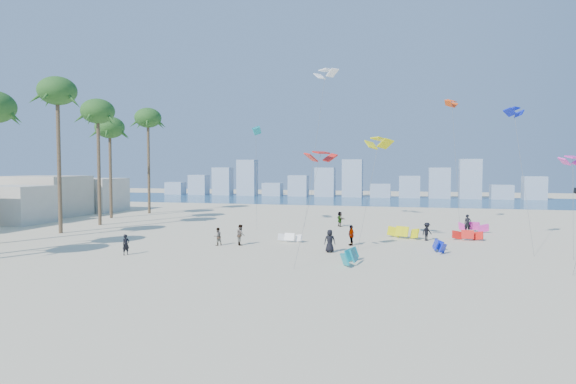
# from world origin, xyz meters

# --- Properties ---
(ground) EXTENTS (220.00, 220.00, 0.00)m
(ground) POSITION_xyz_m (0.00, 0.00, 0.00)
(ground) COLOR beige
(ground) RESTS_ON ground
(ocean) EXTENTS (220.00, 220.00, 0.00)m
(ocean) POSITION_xyz_m (0.00, 72.00, 0.01)
(ocean) COLOR navy
(ocean) RESTS_ON ground
(kitesurfer_near) EXTENTS (0.60, 0.69, 1.59)m
(kitesurfer_near) POSITION_xyz_m (-7.50, 6.83, 0.80)
(kitesurfer_near) COLOR black
(kitesurfer_near) RESTS_ON ground
(kitesurfer_mid) EXTENTS (1.02, 1.09, 1.78)m
(kitesurfer_mid) POSITION_xyz_m (-0.56, 13.39, 0.89)
(kitesurfer_mid) COLOR gray
(kitesurfer_mid) RESTS_ON ground
(kitesurfers_far) EXTENTS (22.63, 17.72, 1.85)m
(kitesurfers_far) POSITION_xyz_m (8.89, 19.72, 0.86)
(kitesurfers_far) COLOR black
(kitesurfers_far) RESTS_ON ground
(grounded_kites) EXTENTS (19.92, 22.29, 1.03)m
(grounded_kites) POSITION_xyz_m (13.95, 17.76, 0.47)
(grounded_kites) COLOR white
(grounded_kites) RESTS_ON ground
(flying_kites) EXTENTS (32.20, 29.15, 18.61)m
(flying_kites) POSITION_xyz_m (10.81, 22.22, 11.72)
(flying_kites) COLOR red
(flying_kites) RESTS_ON ground
(palm_row) EXTENTS (9.29, 44.80, 15.80)m
(palm_row) POSITION_xyz_m (-21.48, 16.17, 12.30)
(palm_row) COLOR brown
(palm_row) RESTS_ON ground
(distant_skyline) EXTENTS (85.00, 3.00, 8.40)m
(distant_skyline) POSITION_xyz_m (-1.19, 82.00, 3.09)
(distant_skyline) COLOR #9EADBF
(distant_skyline) RESTS_ON ground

